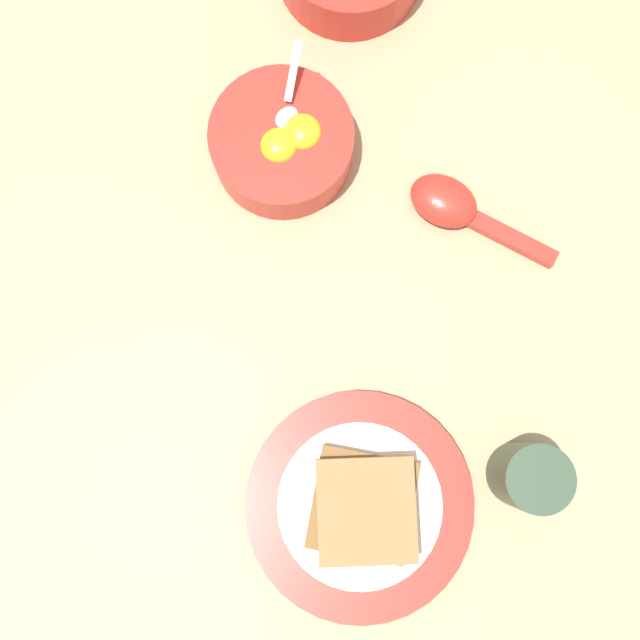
{
  "coord_description": "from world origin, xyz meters",
  "views": [
    {
      "loc": [
        0.19,
        0.04,
        0.72
      ],
      "look_at": [
        0.12,
        -0.02,
        0.02
      ],
      "focal_mm": 42.0,
      "sensor_mm": 36.0,
      "label": 1
    }
  ],
  "objects_px": {
    "toast_sandwich": "(364,507)",
    "soup_spoon": "(455,207)",
    "toast_plate": "(359,505)",
    "drinking_cup": "(529,477)",
    "egg_bowl": "(282,143)"
  },
  "relations": [
    {
      "from": "toast_sandwich",
      "to": "soup_spoon",
      "type": "xyz_separation_m",
      "value": [
        -0.27,
        -0.13,
        -0.02
      ]
    },
    {
      "from": "toast_plate",
      "to": "toast_sandwich",
      "type": "relative_size",
      "value": 1.63
    },
    {
      "from": "soup_spoon",
      "to": "toast_plate",
      "type": "bearing_deg",
      "value": 24.78
    },
    {
      "from": "egg_bowl",
      "to": "toast_plate",
      "type": "height_order",
      "value": "egg_bowl"
    },
    {
      "from": "drinking_cup",
      "to": "toast_sandwich",
      "type": "bearing_deg",
      "value": -36.35
    },
    {
      "from": "toast_sandwich",
      "to": "egg_bowl",
      "type": "bearing_deg",
      "value": -124.31
    },
    {
      "from": "toast_sandwich",
      "to": "soup_spoon",
      "type": "bearing_deg",
      "value": -154.77
    },
    {
      "from": "toast_plate",
      "to": "soup_spoon",
      "type": "height_order",
      "value": "soup_spoon"
    },
    {
      "from": "toast_plate",
      "to": "soup_spoon",
      "type": "xyz_separation_m",
      "value": [
        -0.27,
        -0.13,
        0.01
      ]
    },
    {
      "from": "toast_plate",
      "to": "drinking_cup",
      "type": "relative_size",
      "value": 2.75
    },
    {
      "from": "toast_plate",
      "to": "toast_sandwich",
      "type": "bearing_deg",
      "value": 148.59
    },
    {
      "from": "egg_bowl",
      "to": "toast_sandwich",
      "type": "xyz_separation_m",
      "value": [
        0.2,
        0.29,
        0.01
      ]
    },
    {
      "from": "toast_plate",
      "to": "soup_spoon",
      "type": "relative_size",
      "value": 1.33
    },
    {
      "from": "toast_plate",
      "to": "toast_sandwich",
      "type": "distance_m",
      "value": 0.03
    },
    {
      "from": "toast_sandwich",
      "to": "soup_spoon",
      "type": "relative_size",
      "value": 0.81
    }
  ]
}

